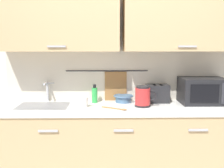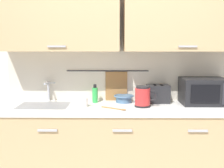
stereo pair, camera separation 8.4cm
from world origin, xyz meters
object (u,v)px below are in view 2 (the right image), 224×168
Objects in this scene: wooden_spoon at (117,109)px; toaster at (158,94)px; microwave at (204,91)px; mug_near_sink at (84,102)px; mixing_bowl at (124,98)px; electric_kettle at (143,97)px; dish_soap_bottle at (95,95)px.

toaster is at bearing 36.24° from wooden_spoon.
toaster is at bearing 171.89° from microwave.
mixing_bowl is (0.40, 0.22, -0.00)m from mug_near_sink.
electric_kettle is 1.16× the size of dish_soap_bottle.
toaster is (-0.46, 0.07, -0.04)m from microwave.
dish_soap_bottle is 0.40m from wooden_spoon.
microwave is 0.66m from electric_kettle.
electric_kettle is 0.53m from dish_soap_bottle.
dish_soap_bottle is 0.68m from toaster.
electric_kettle is 0.89× the size of toaster.
microwave is 0.96m from wooden_spoon.
microwave is at bearing 16.00° from wooden_spoon.
toaster is at bearing 15.67° from mug_near_sink.
electric_kettle reaches higher than mixing_bowl.
mixing_bowl is (0.31, 0.02, -0.04)m from dish_soap_bottle.
electric_kettle is 1.06× the size of mixing_bowl.
mixing_bowl is at bearing 131.27° from electric_kettle.
mixing_bowl is at bearing 175.20° from microwave.
electric_kettle is 1.89× the size of mug_near_sink.
mixing_bowl is 0.85× the size of wooden_spoon.
mug_near_sink is 0.46m from mixing_bowl.
toaster is (0.37, -0.00, 0.05)m from mixing_bowl.
dish_soap_bottle is at bearing 126.05° from wooden_spoon.
toaster reaches higher than wooden_spoon.
mug_near_sink reaches higher than wooden_spoon.
electric_kettle is 0.28m from toaster.
microwave is 1.80× the size of toaster.
wooden_spoon is (-0.91, -0.26, -0.13)m from microwave.
dish_soap_bottle is 0.78× the size of wooden_spoon.
mixing_bowl is (-0.18, 0.21, -0.06)m from electric_kettle.
electric_kettle reaches higher than dish_soap_bottle.
wooden_spoon is at bearing -143.76° from toaster.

